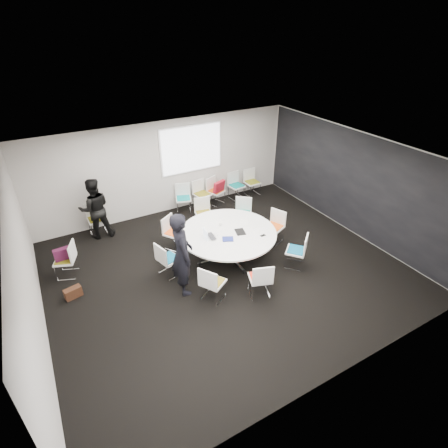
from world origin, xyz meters
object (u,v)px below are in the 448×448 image
chair_ring_b (242,219)px  maroon_bag (63,254)px  person_back (95,209)px  chair_ring_h (296,256)px  chair_back_b (202,199)px  chair_ring_f (213,289)px  brown_bag (73,293)px  chair_ring_e (169,265)px  chair_ring_a (273,232)px  chair_back_e (252,187)px  chair_person_back (98,224)px  chair_back_a (184,203)px  chair_back_d (236,190)px  conference_table (228,238)px  chair_back_c (216,196)px  laptop (213,236)px  chair_ring_g (260,284)px  chair_ring_c (204,219)px  chair_ring_d (175,238)px  person_main (182,254)px  chair_spare_left (67,266)px

chair_ring_b → maroon_bag: 4.76m
person_back → chair_ring_h: bearing=141.3°
chair_back_b → chair_ring_f: bearing=56.7°
chair_back_b → brown_bag: (-4.31, -2.40, -0.16)m
chair_ring_e → brown_bag: (-2.12, 0.29, -0.16)m
chair_back_b → maroon_bag: 4.58m
chair_ring_a → chair_back_e: 2.93m
chair_person_back → person_back: bearing=89.5°
chair_back_a → chair_back_d: bearing=-160.2°
chair_back_d → chair_back_b: bearing=-5.9°
conference_table → chair_ring_e: bearing=178.3°
chair_ring_b → chair_back_c: (0.03, 1.68, 0.00)m
chair_person_back → maroon_bag: bearing=56.0°
chair_ring_b → laptop: 1.88m
chair_ring_g → maroon_bag: 4.52m
chair_back_a → chair_ring_c: bearing=115.6°
chair_back_c → brown_bag: size_ratio=2.44×
chair_back_a → chair_back_b: same height
chair_ring_e → chair_back_a: size_ratio=1.00×
chair_ring_f → conference_table: bearing=106.7°
chair_ring_h → chair_back_c: (-0.13, 3.88, 0.00)m
person_back → laptop: (2.22, -2.59, -0.11)m
chair_back_b → brown_bag: 4.94m
chair_ring_c → chair_back_d: same height
chair_ring_d → chair_back_c: bearing=-175.4°
chair_back_e → person_main: size_ratio=0.45×
chair_ring_e → chair_spare_left: bearing=-133.7°
conference_table → chair_back_e: 3.72m
chair_ring_h → chair_back_e: size_ratio=1.00×
chair_ring_h → chair_back_d: 3.96m
chair_spare_left → person_main: 2.90m
chair_back_b → laptop: 2.96m
chair_back_e → person_main: (-3.99, -3.35, 0.69)m
chair_ring_b → brown_bag: bearing=48.4°
chair_ring_e → chair_ring_h: bearing=51.7°
chair_ring_g → laptop: size_ratio=2.54×
chair_ring_f → chair_back_b: 4.27m
chair_ring_c → chair_back_b: bearing=-101.6°
chair_ring_d → chair_ring_e: 1.14m
chair_back_a → maroon_bag: chair_back_a is taller
chair_ring_h → chair_back_b: bearing=58.4°
conference_table → person_main: (-1.48, -0.61, 0.41)m
chair_back_d → person_main: (-3.38, -3.36, 0.69)m
chair_ring_c → chair_back_c: 1.52m
person_main → brown_bag: 2.55m
chair_ring_c → maroon_bag: bearing=17.9°
chair_ring_a → chair_ring_c: same height
chair_back_c → person_main: 4.28m
chair_back_a → chair_spare_left: same height
chair_back_d → chair_spare_left: 5.78m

